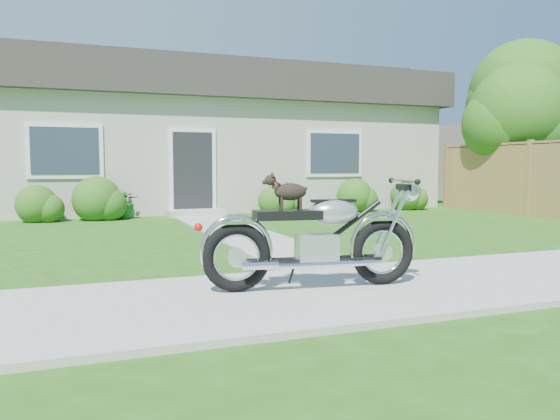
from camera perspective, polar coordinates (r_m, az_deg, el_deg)
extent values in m
plane|color=#235114|center=(6.56, 21.30, -6.66)|extent=(80.00, 80.00, 0.00)
cube|color=#9E9B93|center=(6.56, 21.30, -6.49)|extent=(24.00, 2.20, 0.04)
cube|color=#9E9B93|center=(10.24, -4.52, -2.31)|extent=(1.20, 8.00, 0.03)
cube|color=#AFAC9E|center=(17.32, -6.27, 5.43)|extent=(12.00, 6.00, 3.00)
cube|color=#2D2B28|center=(17.46, -6.33, 12.01)|extent=(12.60, 6.60, 1.00)
cube|color=#2D2B28|center=(17.57, -6.35, 14.27)|extent=(12.60, 2.00, 0.60)
cube|color=black|center=(14.02, -9.10, 3.76)|extent=(1.00, 0.06, 2.10)
cube|color=#9E9B93|center=(13.73, -8.75, -0.31)|extent=(1.40, 0.70, 0.16)
cube|color=#2D3847|center=(13.74, -21.54, 5.77)|extent=(1.70, 0.05, 1.30)
cube|color=#2D3847|center=(15.34, 5.74, 5.92)|extent=(1.70, 0.05, 1.30)
cube|color=#977044|center=(14.96, 24.61, 2.87)|extent=(0.08, 6.50, 1.80)
cube|color=#977044|center=(17.40, 16.98, 3.44)|extent=(0.12, 0.12, 1.90)
cube|color=#977044|center=(14.96, 24.62, 3.06)|extent=(0.12, 0.12, 1.90)
cube|color=#977044|center=(14.97, 24.73, 6.39)|extent=(0.08, 6.50, 0.08)
cylinder|color=#3D2B1C|center=(16.62, 23.43, 3.74)|extent=(0.28, 0.28, 2.20)
sphere|color=#2C5B18|center=(16.68, 23.61, 9.34)|extent=(2.64, 2.64, 2.64)
sphere|color=#2C5B18|center=(16.72, 25.27, 7.76)|extent=(1.94, 1.94, 1.94)
cylinder|color=#3D2B1C|center=(20.51, 23.87, 4.92)|extent=(0.28, 0.28, 2.99)
sphere|color=#2C5B18|center=(20.65, 24.07, 11.07)|extent=(3.59, 3.59, 3.59)
sphere|color=#2C5B18|center=(20.66, 25.41, 9.35)|extent=(2.63, 2.63, 2.63)
sphere|color=#2C5B18|center=(13.32, -24.09, 0.50)|extent=(0.90, 0.90, 0.90)
sphere|color=#2C5B18|center=(15.13, 7.82, 1.44)|extent=(0.98, 0.98, 0.98)
sphere|color=#2C5B18|center=(14.15, -0.71, 0.93)|extent=(0.79, 0.79, 0.79)
sphere|color=#2C5B18|center=(13.30, -18.60, 1.02)|extent=(1.10, 1.10, 1.10)
sphere|color=#2C5B18|center=(15.99, 13.09, 1.43)|extent=(0.92, 0.92, 0.92)
imported|color=#19601A|center=(13.39, -16.04, 0.81)|extent=(0.95, 0.95, 0.80)
imported|color=#2D621B|center=(14.37, 1.14, 1.34)|extent=(0.65, 0.65, 0.85)
torus|color=black|center=(5.67, 10.66, -4.32)|extent=(0.68, 0.20, 0.67)
torus|color=black|center=(5.25, -4.56, -4.96)|extent=(0.68, 0.20, 0.67)
cube|color=#B4B4B9|center=(5.42, 3.86, -4.13)|extent=(0.43, 0.29, 0.30)
ellipsoid|color=#B4B4B9|center=(5.43, 5.59, -0.19)|extent=(0.54, 0.36, 0.26)
cube|color=black|center=(5.30, 0.77, -0.50)|extent=(0.68, 0.34, 0.09)
cube|color=silver|center=(5.63, 10.71, -0.90)|extent=(0.32, 0.18, 0.03)
cube|color=silver|center=(5.21, -4.58, -1.27)|extent=(0.32, 0.18, 0.03)
cylinder|color=silver|center=(5.69, 12.80, 2.96)|extent=(0.11, 0.60, 0.03)
sphere|color=silver|center=(5.73, 13.50, 1.76)|extent=(0.19, 0.19, 0.17)
cylinder|color=silver|center=(5.32, 4.26, -5.72)|extent=(1.10, 0.21, 0.06)
ellipsoid|color=black|center=(5.29, 1.09, 1.92)|extent=(0.34, 0.19, 0.17)
sphere|color=black|center=(5.24, -1.01, 3.13)|extent=(0.12, 0.12, 0.10)
cylinder|color=black|center=(5.31, 0.00, 0.71)|extent=(0.03, 0.03, 0.13)
cylinder|color=black|center=(5.24, 0.19, 0.65)|extent=(0.03, 0.03, 0.13)
cylinder|color=black|center=(5.36, 1.97, 0.74)|extent=(0.03, 0.03, 0.13)
cylinder|color=black|center=(5.28, 2.18, 0.69)|extent=(0.03, 0.03, 0.13)
torus|color=#AB302D|center=(5.25, -0.51, 2.62)|extent=(0.06, 0.09, 0.09)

